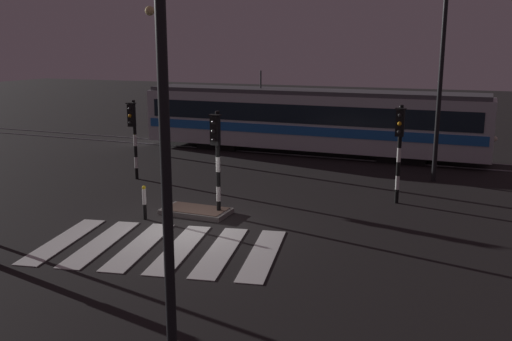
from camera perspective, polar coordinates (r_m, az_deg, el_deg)
name	(u,v)px	position (r m, az deg, el deg)	size (l,w,h in m)	color
ground_plane	(191,228)	(17.30, -6.61, -5.84)	(120.00, 120.00, 0.00)	black
rail_near	(309,156)	(28.29, 5.34, 1.47)	(80.00, 0.12, 0.03)	#59595E
rail_far	(317,151)	(29.65, 6.15, 1.96)	(80.00, 0.12, 0.03)	#59595E
crosswalk_zebra	(160,247)	(15.86, -9.70, -7.64)	(7.09, 5.05, 0.02)	silver
traffic_island	(196,211)	(18.72, -6.08, -4.11)	(2.23, 1.17, 0.18)	slate
traffic_light_corner_far_left	(133,128)	(23.46, -12.30, 4.24)	(0.36, 0.42, 3.27)	black
traffic_light_median_centre	(217,148)	(17.90, -4.00, 2.29)	(0.36, 0.42, 3.41)	black
traffic_light_corner_far_right	(399,140)	(19.92, 14.29, 3.05)	(0.36, 0.42, 3.45)	black
street_lamp_near_kerb	(155,86)	(8.93, -10.18, 8.40)	(0.44, 1.21, 7.68)	black
street_lamp_trackside_left	(159,64)	(27.74, -9.74, 10.57)	(0.44, 1.21, 7.18)	black
street_lamp_trackside_right	(441,62)	(23.32, 18.20, 10.38)	(0.44, 1.21, 7.63)	black
tram	(309,119)	(28.76, 5.33, 5.16)	(17.58, 2.58, 4.15)	silver
bollard_island_edge	(144,202)	(18.25, -11.20, -3.19)	(0.12, 0.12, 1.11)	black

